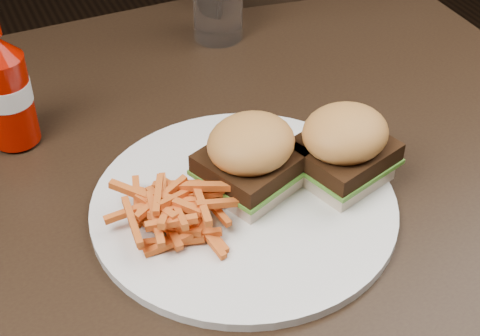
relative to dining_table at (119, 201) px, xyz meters
name	(u,v)px	position (x,y,z in m)	size (l,w,h in m)	color
dining_table	(119,201)	(0.00, 0.00, 0.00)	(1.20, 0.80, 0.04)	black
chair_far	(288,97)	(0.49, 0.50, -0.30)	(0.40, 0.40, 0.04)	black
plate	(244,206)	(0.11, -0.09, 0.03)	(0.33, 0.33, 0.01)	white
sandwich_half_a	(251,180)	(0.13, -0.07, 0.04)	(0.09, 0.08, 0.02)	beige
sandwich_half_b	(341,170)	(0.23, -0.10, 0.04)	(0.09, 0.08, 0.02)	beige
fries_pile	(175,206)	(0.04, -0.09, 0.05)	(0.10, 0.10, 0.04)	orange
ketchup_bottle	(8,100)	(-0.08, 0.13, 0.08)	(0.06, 0.06, 0.11)	#9B0B00
tumbler	(218,2)	(0.24, 0.27, 0.08)	(0.07, 0.07, 0.11)	white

